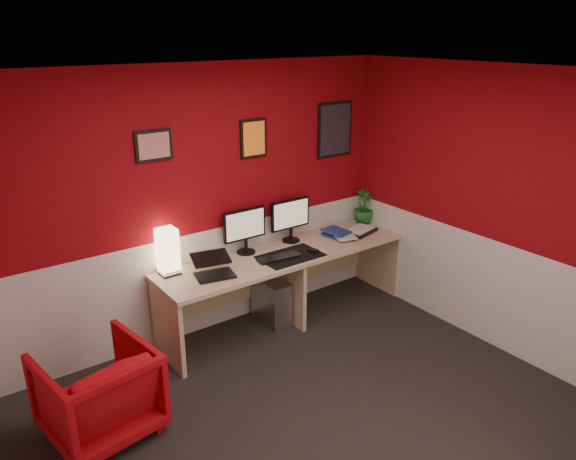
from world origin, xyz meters
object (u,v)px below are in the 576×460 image
object	(u,v)px
shoji_lamp	(168,253)
armchair	(98,392)
desk	(287,287)
monitor_right	(291,214)
monitor_left	(245,224)
potted_plant	(364,207)
pc_tower	(271,301)
zen_tray	(359,231)
laptop	(214,265)

from	to	relation	value
shoji_lamp	armchair	world-z (taller)	shoji_lamp
desk	armchair	distance (m)	2.10
monitor_right	armchair	distance (m)	2.47
shoji_lamp	monitor_left	bearing A→B (deg)	0.78
potted_plant	pc_tower	distance (m)	1.50
desk	shoji_lamp	world-z (taller)	shoji_lamp
monitor_right	zen_tray	bearing A→B (deg)	-17.29
monitor_right	potted_plant	bearing A→B (deg)	-2.08
laptop	potted_plant	xyz separation A→B (m)	(2.00, 0.25, 0.08)
desk	pc_tower	size ratio (longest dim) A/B	5.78
shoji_lamp	armchair	bearing A→B (deg)	-141.11
shoji_lamp	potted_plant	xyz separation A→B (m)	(2.30, -0.03, -0.01)
zen_tray	armchair	distance (m)	3.06
desk	zen_tray	xyz separation A→B (m)	(0.95, -0.01, 0.38)
monitor_right	armchair	size ratio (longest dim) A/B	0.79
potted_plant	armchair	bearing A→B (deg)	-167.55
shoji_lamp	potted_plant	world-z (taller)	shoji_lamp
laptop	monitor_right	size ratio (longest dim) A/B	0.57
potted_plant	desk	bearing A→B (deg)	-171.01
shoji_lamp	monitor_left	distance (m)	0.80
desk	zen_tray	world-z (taller)	zen_tray
monitor_right	pc_tower	distance (m)	0.88
pc_tower	monitor_left	bearing A→B (deg)	139.32
potted_plant	monitor_right	bearing A→B (deg)	177.92
desk	zen_tray	distance (m)	1.02
laptop	monitor_left	size ratio (longest dim) A/B	0.57
laptop	monitor_right	bearing A→B (deg)	27.99
zen_tray	pc_tower	xyz separation A→B (m)	(-1.09, 0.08, -0.52)
potted_plant	shoji_lamp	bearing A→B (deg)	179.22
monitor_left	pc_tower	xyz separation A→B (m)	(0.17, -0.16, -0.80)
shoji_lamp	monitor_right	xyz separation A→B (m)	(1.33, 0.00, 0.09)
monitor_left	armchair	distance (m)	2.00
desk	armchair	world-z (taller)	desk
shoji_lamp	monitor_right	world-z (taller)	monitor_right
laptop	monitor_left	distance (m)	0.61
armchair	laptop	bearing A→B (deg)	-167.77
monitor_right	zen_tray	size ratio (longest dim) A/B	1.66
monitor_right	pc_tower	xyz separation A→B (m)	(-0.36, -0.15, -0.80)
zen_tray	potted_plant	size ratio (longest dim) A/B	0.92
desk	laptop	xyz separation A→B (m)	(-0.82, -0.07, 0.47)
laptop	potted_plant	world-z (taller)	potted_plant
laptop	zen_tray	world-z (taller)	laptop
potted_plant	pc_tower	world-z (taller)	potted_plant
monitor_left	monitor_right	size ratio (longest dim) A/B	1.00
pc_tower	armchair	distance (m)	1.99
monitor_left	zen_tray	size ratio (longest dim) A/B	1.66
pc_tower	potted_plant	bearing A→B (deg)	6.29
monitor_left	zen_tray	distance (m)	1.32
pc_tower	armchair	bearing A→B (deg)	-161.20
zen_tray	monitor_left	bearing A→B (deg)	169.45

